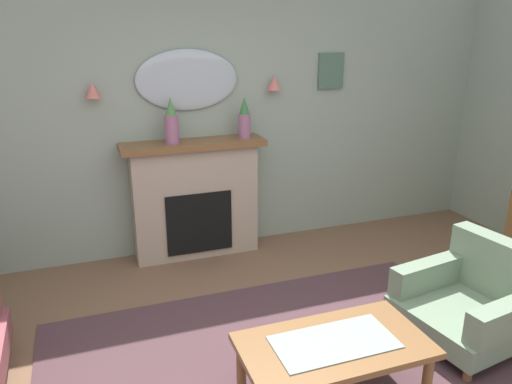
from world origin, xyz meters
The scene contains 11 objects.
wall_back centered at (0.00, 2.47, 1.47)m, with size 7.28×0.10×2.94m, color #93A393.
patterned_rug centered at (0.00, 0.20, 0.01)m, with size 3.20×2.40×0.01m, color #4C3338.
fireplace centered at (-0.14, 2.25, 0.57)m, with size 1.36×0.36×1.16m.
mantel_vase_centre centered at (-0.34, 2.22, 1.35)m, with size 0.13×0.13×0.42m.
mantel_vase_right centered at (0.36, 2.22, 1.34)m, with size 0.12×0.12×0.39m.
wall_mirror centered at (-0.14, 2.39, 1.71)m, with size 0.96×0.06×0.56m, color #B2BCC6.
wall_sconce_left centered at (-0.99, 2.34, 1.66)m, with size 0.14×0.14×0.14m, color #D17066.
wall_sconce_right centered at (0.71, 2.34, 1.66)m, with size 0.14×0.14×0.14m, color #D17066.
framed_picture centered at (1.36, 2.40, 1.75)m, with size 0.28×0.03×0.36m, color #4C6B56.
coffee_table centered at (0.13, -0.09, 0.38)m, with size 1.10×0.60×0.45m.
armchair_beside_couch centered at (1.44, 0.20, 0.31)m, with size 0.93×0.92×0.71m.
Camera 1 is at (-1.12, -2.22, 2.17)m, focal length 34.56 mm.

